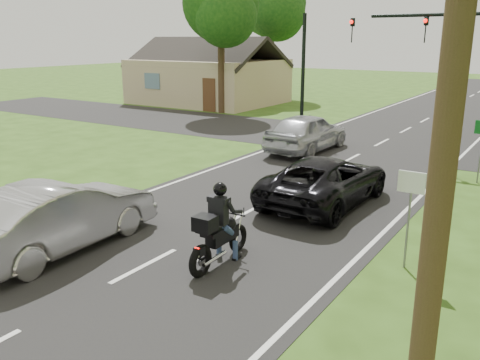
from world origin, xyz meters
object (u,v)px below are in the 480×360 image
object	(u,v)px
motorcycle_rider	(218,233)
dark_suv	(326,180)
sign_white	(410,196)
traffic_signal	(459,54)
silver_sedan	(60,216)
silver_suv	(307,132)

from	to	relation	value
motorcycle_rider	dark_suv	size ratio (longest dim) A/B	0.42
motorcycle_rider	sign_white	distance (m)	4.07
dark_suv	sign_white	xyz separation A→B (m)	(3.22, -3.13, 0.88)
motorcycle_rider	traffic_signal	distance (m)	13.63
dark_suv	silver_sedan	distance (m)	7.44
silver_suv	dark_suv	bearing A→B (deg)	121.86
motorcycle_rider	sign_white	xyz separation A→B (m)	(3.43, 2.01, 0.87)
motorcycle_rider	sign_white	size ratio (longest dim) A/B	1.01
dark_suv	silver_sedan	size ratio (longest dim) A/B	1.05
silver_sedan	sign_white	distance (m)	7.74
traffic_signal	sign_white	world-z (taller)	traffic_signal
sign_white	silver_suv	bearing A→B (deg)	126.15
silver_sedan	sign_white	world-z (taller)	sign_white
silver_sedan	silver_suv	size ratio (longest dim) A/B	0.99
silver_suv	sign_white	bearing A→B (deg)	127.79
silver_sedan	sign_white	xyz separation A→B (m)	(6.96, 3.30, 0.79)
traffic_signal	silver_sedan	bearing A→B (deg)	-111.37
traffic_signal	motorcycle_rider	bearing A→B (deg)	-99.01
silver_sedan	dark_suv	bearing A→B (deg)	-122.27
traffic_signal	sign_white	xyz separation A→B (m)	(1.36, -11.02, -2.54)
dark_suv	silver_suv	size ratio (longest dim) A/B	1.04
motorcycle_rider	silver_sedan	distance (m)	3.76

